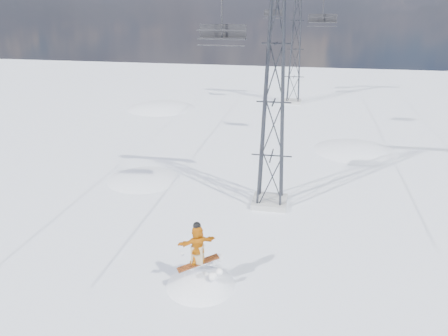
% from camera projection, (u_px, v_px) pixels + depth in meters
% --- Properties ---
extents(ground, '(120.00, 120.00, 0.00)m').
position_uv_depth(ground, '(227.00, 296.00, 15.96)').
color(ground, white).
rests_on(ground, ground).
extents(snow_terrain, '(39.00, 37.00, 22.00)m').
position_uv_depth(snow_terrain, '(219.00, 232.00, 39.72)').
color(snow_terrain, white).
rests_on(snow_terrain, ground).
extents(lift_tower_near, '(5.20, 1.80, 11.43)m').
position_uv_depth(lift_tower_near, '(274.00, 103.00, 21.18)').
color(lift_tower_near, '#999999').
rests_on(lift_tower_near, ground).
extents(lift_tower_far, '(5.20, 1.80, 11.43)m').
position_uv_depth(lift_tower_far, '(295.00, 50.00, 44.08)').
color(lift_tower_far, '#999999').
rests_on(lift_tower_far, ground).
extents(snowboarder_jump, '(4.40, 4.40, 6.78)m').
position_uv_depth(snowboarder_jump, '(201.00, 320.00, 17.17)').
color(snowboarder_jump, white).
rests_on(snowboarder_jump, ground).
extents(lift_chair_near, '(2.07, 0.60, 2.57)m').
position_uv_depth(lift_chair_near, '(222.00, 33.00, 18.81)').
color(lift_chair_near, black).
rests_on(lift_chair_near, ground).
extents(lift_chair_mid, '(1.94, 0.56, 2.40)m').
position_uv_depth(lift_chair_mid, '(322.00, 19.00, 29.62)').
color(lift_chair_mid, black).
rests_on(lift_chair_mid, ground).
extents(lift_chair_far, '(1.91, 0.55, 2.37)m').
position_uv_depth(lift_chair_far, '(274.00, 13.00, 41.74)').
color(lift_chair_far, black).
rests_on(lift_chair_far, ground).
extents(lift_chair_extra, '(1.94, 0.56, 2.41)m').
position_uv_depth(lift_chair_extra, '(276.00, 13.00, 44.16)').
color(lift_chair_extra, black).
rests_on(lift_chair_extra, ground).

